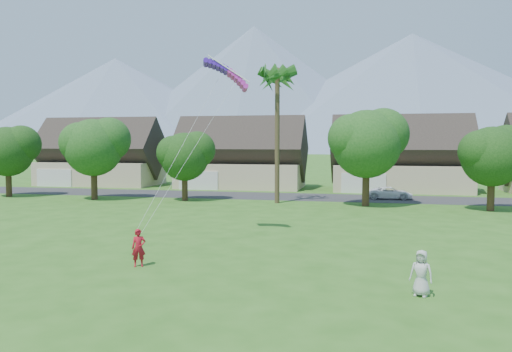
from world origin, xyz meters
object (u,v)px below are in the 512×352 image
(watcher, at_px, (421,273))
(parked_car, at_px, (390,193))
(kite_flyer, at_px, (139,248))
(parafoil_kite, at_px, (228,72))

(watcher, distance_m, parked_car, 31.76)
(watcher, height_order, parked_car, watcher)
(watcher, relative_size, parked_car, 0.39)
(watcher, bearing_deg, kite_flyer, -167.51)
(kite_flyer, xyz_separation_m, parked_car, (12.57, 29.91, -0.26))
(watcher, height_order, parafoil_kite, parafoil_kite)
(kite_flyer, bearing_deg, watcher, -34.79)
(kite_flyer, xyz_separation_m, watcher, (12.10, -1.84, -0.01))
(watcher, xyz_separation_m, parafoil_kite, (-10.08, 9.91, 8.96))
(parafoil_kite, bearing_deg, kite_flyer, -117.58)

